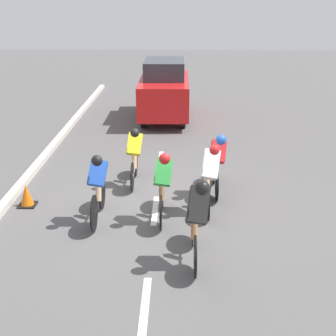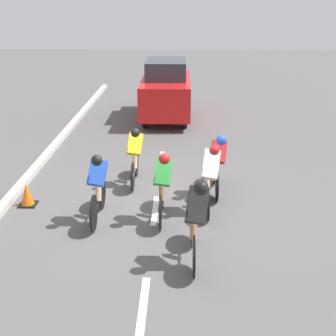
# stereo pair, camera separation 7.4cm
# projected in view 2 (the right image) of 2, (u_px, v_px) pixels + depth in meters

# --- Properties ---
(ground_plane) EXTENTS (60.00, 60.00, 0.00)m
(ground_plane) POSITION_uv_depth(u_px,v_px,m) (156.00, 206.00, 10.02)
(ground_plane) COLOR #565454
(lane_stripe_near) EXTENTS (0.12, 1.40, 0.01)m
(lane_stripe_near) POSITION_uv_depth(u_px,v_px,m) (143.00, 305.00, 6.82)
(lane_stripe_near) COLOR white
(lane_stripe_near) RESTS_ON ground
(lane_stripe_mid) EXTENTS (0.12, 1.40, 0.01)m
(lane_stripe_mid) POSITION_uv_depth(u_px,v_px,m) (155.00, 210.00, 9.81)
(lane_stripe_mid) COLOR white
(lane_stripe_mid) RESTS_ON ground
(lane_stripe_far) EXTENTS (0.12, 1.40, 0.01)m
(lane_stripe_far) POSITION_uv_depth(u_px,v_px,m) (161.00, 160.00, 12.81)
(lane_stripe_far) COLOR white
(lane_stripe_far) RESTS_ON ground
(curb) EXTENTS (0.20, 27.48, 0.14)m
(curb) POSITION_uv_depth(u_px,v_px,m) (4.00, 205.00, 9.88)
(curb) COLOR #B7B2A8
(curb) RESTS_ON ground
(cyclist_red) EXTENTS (0.39, 1.67, 1.45)m
(cyclist_red) POSITION_uv_depth(u_px,v_px,m) (217.00, 162.00, 10.39)
(cyclist_red) COLOR black
(cyclist_red) RESTS_ON ground
(cyclist_white) EXTENTS (0.42, 1.66, 1.52)m
(cyclist_white) POSITION_uv_depth(u_px,v_px,m) (209.00, 175.00, 9.52)
(cyclist_white) COLOR black
(cyclist_white) RESTS_ON ground
(cyclist_blue) EXTENTS (0.40, 1.73, 1.46)m
(cyclist_blue) POSITION_uv_depth(u_px,v_px,m) (98.00, 185.00, 9.14)
(cyclist_blue) COLOR black
(cyclist_blue) RESTS_ON ground
(cyclist_green) EXTENTS (0.39, 1.67, 1.48)m
(cyclist_green) POSITION_uv_depth(u_px,v_px,m) (163.00, 183.00, 9.16)
(cyclist_green) COLOR black
(cyclist_green) RESTS_ON ground
(cyclist_black) EXTENTS (0.41, 1.71, 1.57)m
(cyclist_black) POSITION_uv_depth(u_px,v_px,m) (196.00, 217.00, 7.64)
(cyclist_black) COLOR black
(cyclist_black) RESTS_ON ground
(cyclist_yellow) EXTENTS (0.39, 1.63, 1.45)m
(cyclist_yellow) POSITION_uv_depth(u_px,v_px,m) (135.00, 154.00, 10.93)
(cyclist_yellow) COLOR black
(cyclist_yellow) RESTS_ON ground
(support_car) EXTENTS (1.70, 3.97, 2.08)m
(support_car) POSITION_uv_depth(u_px,v_px,m) (166.00, 90.00, 16.74)
(support_car) COLOR black
(support_car) RESTS_ON ground
(traffic_cone) EXTENTS (0.36, 0.36, 0.49)m
(traffic_cone) POSITION_uv_depth(u_px,v_px,m) (27.00, 195.00, 9.98)
(traffic_cone) COLOR black
(traffic_cone) RESTS_ON ground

